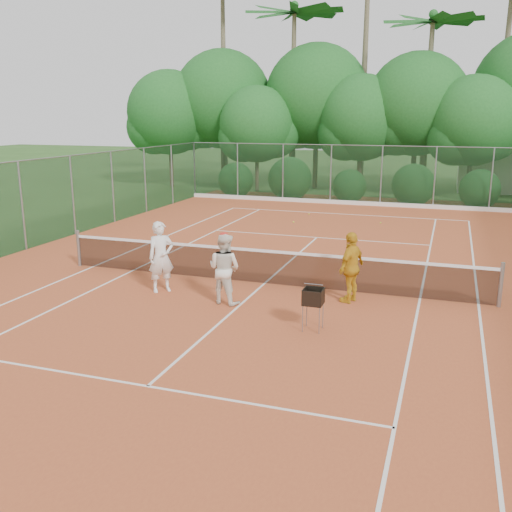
{
  "coord_description": "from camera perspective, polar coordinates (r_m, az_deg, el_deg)",
  "views": [
    {
      "loc": [
        4.62,
        -14.2,
        4.51
      ],
      "look_at": [
        0.17,
        -1.2,
        1.1
      ],
      "focal_mm": 40.0,
      "sensor_mm": 36.0,
      "label": 1
    }
  ],
  "objects": [
    {
      "name": "player_center_grp",
      "position": [
        13.83,
        -3.19,
        -1.23
      ],
      "size": [
        0.96,
        0.82,
        1.77
      ],
      "color": "white",
      "rests_on": "clay_court"
    },
    {
      "name": "ground",
      "position": [
        15.59,
        0.83,
        -2.87
      ],
      "size": [
        120.0,
        120.0,
        0.0
      ],
      "primitive_type": "plane",
      "color": "#294D1B",
      "rests_on": "ground"
    },
    {
      "name": "tennis_net",
      "position": [
        15.45,
        0.83,
        -0.98
      ],
      "size": [
        11.97,
        0.1,
        1.1
      ],
      "color": "gray",
      "rests_on": "clay_court"
    },
    {
      "name": "stray_ball_b",
      "position": [
        26.5,
        5.32,
        4.2
      ],
      "size": [
        0.07,
        0.07,
        0.07
      ],
      "primitive_type": "sphere",
      "color": "yellow",
      "rests_on": "clay_court"
    },
    {
      "name": "stray_ball_c",
      "position": [
        24.79,
        12.34,
        3.26
      ],
      "size": [
        0.07,
        0.07,
        0.07
      ],
      "primitive_type": "sphere",
      "color": "#BBDE33",
      "rests_on": "clay_court"
    },
    {
      "name": "ball_hopper",
      "position": [
        12.15,
        5.75,
        -4.14
      ],
      "size": [
        0.4,
        0.4,
        0.92
      ],
      "rotation": [
        0.0,
        0.0,
        0.12
      ],
      "color": "gray",
      "rests_on": "clay_court"
    },
    {
      "name": "clay_court",
      "position": [
        15.59,
        0.83,
        -2.83
      ],
      "size": [
        18.0,
        36.0,
        0.02
      ],
      "primitive_type": "cube",
      "color": "#B7532A",
      "rests_on": "ground"
    },
    {
      "name": "fence_back",
      "position": [
        29.71,
        9.94,
        7.96
      ],
      "size": [
        18.07,
        0.07,
        3.0
      ],
      "color": "#19381E",
      "rests_on": "clay_court"
    },
    {
      "name": "player_yellow",
      "position": [
        14.09,
        9.51,
        -1.11
      ],
      "size": [
        0.75,
        1.11,
        1.76
      ],
      "primitive_type": "imported",
      "rotation": [
        0.0,
        0.0,
        -1.91
      ],
      "color": "gold",
      "rests_on": "clay_court"
    },
    {
      "name": "tropical_treeline",
      "position": [
        34.57,
        14.05,
        14.54
      ],
      "size": [
        32.1,
        8.49,
        15.03
      ],
      "color": "brown",
      "rests_on": "ground"
    },
    {
      "name": "court_markings",
      "position": [
        15.59,
        0.83,
        -2.79
      ],
      "size": [
        11.03,
        23.83,
        0.01
      ],
      "color": "white",
      "rests_on": "clay_court"
    },
    {
      "name": "stray_ball_a",
      "position": [
        24.45,
        3.77,
        3.41
      ],
      "size": [
        0.07,
        0.07,
        0.07
      ],
      "primitive_type": "sphere",
      "color": "#C8E435",
      "rests_on": "clay_court"
    },
    {
      "name": "player_white",
      "position": [
        14.91,
        -9.47,
        -0.09
      ],
      "size": [
        0.79,
        0.79,
        1.85
      ],
      "primitive_type": "imported",
      "rotation": [
        0.0,
        0.0,
        0.77
      ],
      "color": "white",
      "rests_on": "clay_court"
    }
  ]
}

